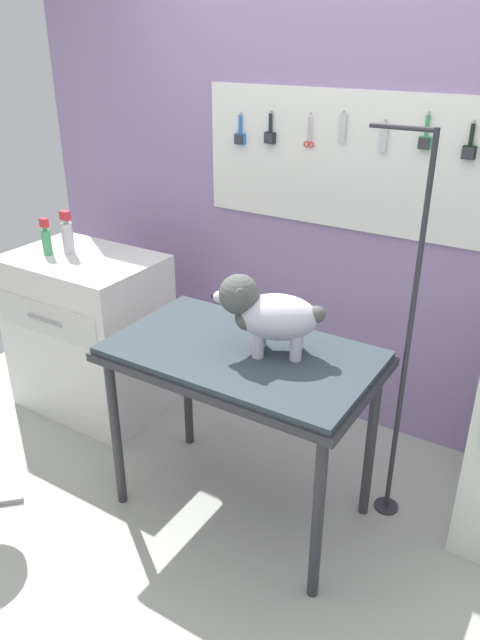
# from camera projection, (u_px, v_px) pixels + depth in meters

# --- Properties ---
(ground) EXTENTS (4.40, 4.00, 0.04)m
(ground) POSITION_uv_depth(u_px,v_px,m) (214.00, 559.00, 2.55)
(ground) COLOR #ABAFA2
(rear_wall_panel) EXTENTS (4.00, 0.11, 2.30)m
(rear_wall_panel) POSITION_uv_depth(u_px,v_px,m) (355.00, 213.00, 3.01)
(rear_wall_panel) COLOR #957DAC
(rear_wall_panel) RESTS_ON ground
(grooming_table) EXTENTS (1.10, 0.65, 0.82)m
(grooming_table) POSITION_uv_depth(u_px,v_px,m) (242.00, 367.00, 2.48)
(grooming_table) COLOR #2D2D33
(grooming_table) RESTS_ON ground
(grooming_arm) EXTENTS (0.30, 0.11, 1.68)m
(grooming_arm) POSITION_uv_depth(u_px,v_px,m) (404.00, 357.00, 2.46)
(grooming_arm) COLOR #2D2D33
(grooming_arm) RESTS_ON ground
(dog) EXTENTS (0.43, 0.31, 0.32)m
(dog) POSITION_uv_depth(u_px,v_px,m) (266.00, 313.00, 2.36)
(dog) COLOR silver
(dog) RESTS_ON grooming_table
(counter_left) EXTENTS (0.80, 0.58, 0.90)m
(counter_left) POSITION_uv_depth(u_px,v_px,m) (90.00, 333.00, 3.39)
(counter_left) COLOR silver
(counter_left) RESTS_ON ground
(conditioner_bottle) EXTENTS (0.06, 0.06, 0.23)m
(conditioner_bottle) POSITION_uv_depth(u_px,v_px,m) (68.00, 236.00, 3.20)
(conditioner_bottle) COLOR #B4B4B7
(conditioner_bottle) RESTS_ON counter_left
(detangler_spray) EXTENTS (0.05, 0.05, 0.20)m
(detangler_spray) POSITION_uv_depth(u_px,v_px,m) (46.00, 239.00, 3.20)
(detangler_spray) COLOR #3D945C
(detangler_spray) RESTS_ON counter_left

